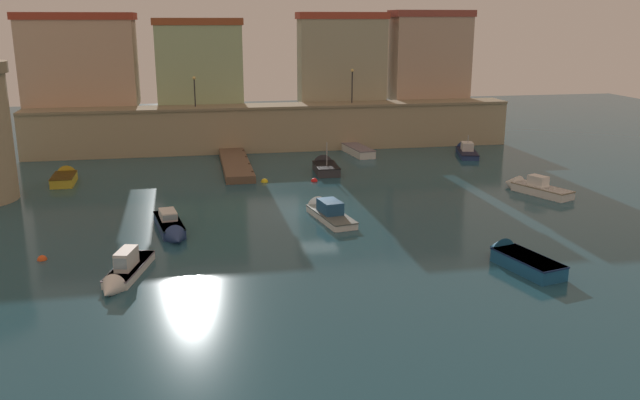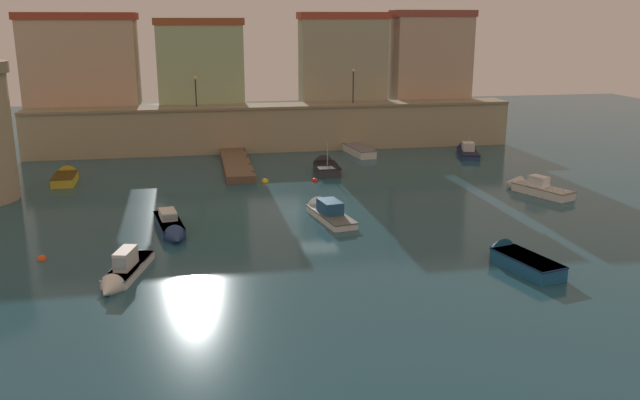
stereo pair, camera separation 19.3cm
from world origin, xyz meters
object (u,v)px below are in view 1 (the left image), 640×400
moored_boat_9 (123,273)px  quay_lamp_0 (194,86)px  moored_boat_1 (532,187)px  moored_boat_8 (65,177)px  moored_boat_3 (325,210)px  mooring_buoy_1 (314,181)px  quay_lamp_1 (352,80)px  moored_boat_5 (517,258)px  moored_boat_7 (466,150)px  moored_boat_2 (171,227)px  moored_boat_4 (354,148)px  mooring_buoy_0 (264,182)px  mooring_buoy_2 (42,260)px

moored_boat_9 → quay_lamp_0: bearing=-172.5°
moored_boat_1 → moored_boat_8: size_ratio=1.39×
moored_boat_3 → quay_lamp_0: bearing=8.3°
mooring_buoy_1 → moored_boat_1: bearing=-23.2°
quay_lamp_0 → quay_lamp_1: 15.83m
moored_boat_1 → quay_lamp_1: bearing=0.1°
moored_boat_5 → moored_boat_7: size_ratio=0.87×
moored_boat_2 → mooring_buoy_1: moored_boat_2 is taller
quay_lamp_1 → moored_boat_4: (-0.46, -2.89, -6.45)m
moored_boat_4 → moored_boat_2: bearing=136.2°
moored_boat_3 → moored_boat_4: bearing=-28.7°
moored_boat_2 → moored_boat_5: 20.67m
moored_boat_1 → moored_boat_2: (-26.99, -5.14, -0.02)m
moored_boat_8 → moored_boat_7: bearing=-83.3°
mooring_buoy_0 → mooring_buoy_1: size_ratio=1.10×
moored_boat_2 → moored_boat_4: moored_boat_4 is taller
moored_boat_7 → mooring_buoy_0: (-20.88, -8.14, -0.37)m
quay_lamp_1 → moored_boat_2: (-17.84, -26.33, -6.47)m
moored_boat_1 → moored_boat_2: bearing=77.6°
quay_lamp_1 → moored_boat_3: size_ratio=0.51×
quay_lamp_0 → mooring_buoy_1: bearing=-57.4°
moored_boat_5 → mooring_buoy_2: size_ratio=10.19×
quay_lamp_1 → moored_boat_2: quay_lamp_1 is taller
moored_boat_2 → moored_boat_8: size_ratio=1.41×
quay_lamp_1 → mooring_buoy_2: quay_lamp_1 is taller
moored_boat_8 → mooring_buoy_2: size_ratio=8.17×
moored_boat_3 → moored_boat_1: bearing=-89.4°
quay_lamp_0 → moored_boat_5: 39.75m
moored_boat_9 → moored_boat_3: bearing=142.0°
moored_boat_1 → moored_boat_3: size_ratio=0.89×
moored_boat_5 → moored_boat_8: moored_boat_5 is taller
moored_boat_3 → quay_lamp_1: bearing=-27.7°
quay_lamp_1 → moored_boat_2: bearing=-124.1°
moored_boat_4 → moored_boat_9: size_ratio=1.20×
quay_lamp_0 → moored_boat_9: quay_lamp_0 is taller
moored_boat_1 → moored_boat_2: moored_boat_1 is taller
quay_lamp_0 → mooring_buoy_0: (5.17, -13.94, -6.57)m
moored_boat_7 → moored_boat_9: moored_boat_7 is taller
moored_boat_4 → moored_boat_9: (-19.60, -30.92, -0.02)m
moored_boat_3 → mooring_buoy_0: (-2.95, 10.44, -0.38)m
moored_boat_1 → moored_boat_8: moored_boat_1 is taller
moored_boat_2 → moored_boat_4: bearing=133.9°
moored_boat_5 → mooring_buoy_2: (-25.35, 5.79, -0.41)m
mooring_buoy_1 → mooring_buoy_2: (-18.16, -15.45, 0.00)m
moored_boat_9 → mooring_buoy_0: bearing=169.3°
moored_boat_4 → mooring_buoy_0: 15.04m
moored_boat_9 → mooring_buoy_1: moored_boat_9 is taller
quay_lamp_0 → moored_boat_3: 26.43m
moored_boat_1 → moored_boat_3: 17.15m
quay_lamp_0 → moored_boat_1: 33.32m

